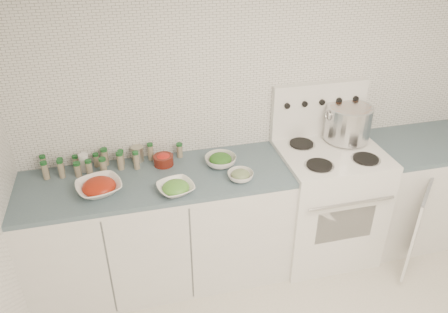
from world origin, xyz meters
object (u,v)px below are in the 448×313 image
(stock_pot, at_px, (348,121))
(bowl_snowpea, at_px, (176,188))
(stove, at_px, (325,199))
(bowl_tomato, at_px, (99,187))

(stock_pot, bearing_deg, bowl_snowpea, -166.22)
(stove, bearing_deg, stock_pot, 37.97)
(stove, distance_m, bowl_snowpea, 1.29)
(stock_pot, relative_size, bowl_snowpea, 1.29)
(stock_pot, distance_m, bowl_snowpea, 1.42)
(bowl_tomato, bearing_deg, stove, 2.62)
(bowl_tomato, distance_m, bowl_snowpea, 0.50)
(stock_pot, height_order, bowl_tomato, stock_pot)
(stove, bearing_deg, bowl_tomato, -177.38)
(stove, height_order, stock_pot, stove)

